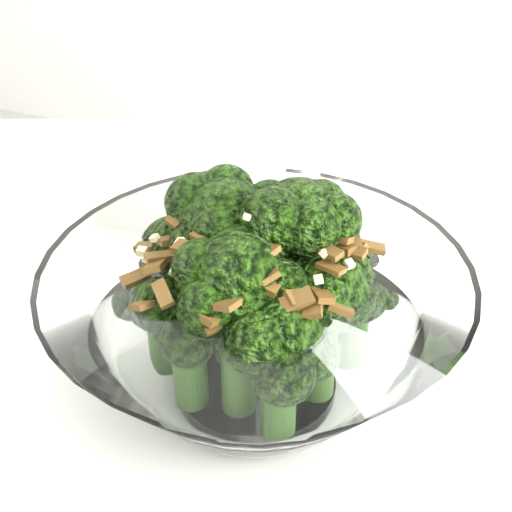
% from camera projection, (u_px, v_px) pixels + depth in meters
% --- Properties ---
extents(table, '(1.41, 1.19, 0.75)m').
position_uv_depth(table, '(461.00, 468.00, 0.51)').
color(table, white).
rests_on(table, ground).
extents(broccoli_dish, '(0.24, 0.24, 0.14)m').
position_uv_depth(broccoli_dish, '(256.00, 319.00, 0.44)').
color(broccoli_dish, white).
rests_on(broccoli_dish, table).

